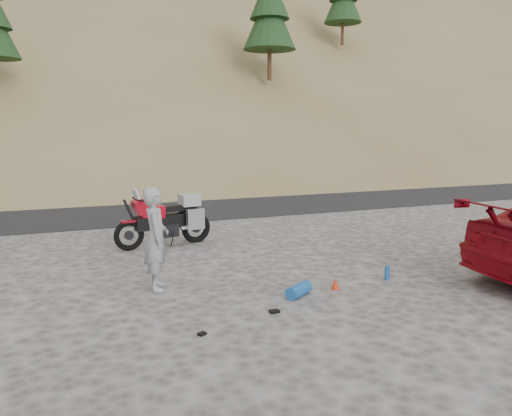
{
  "coord_description": "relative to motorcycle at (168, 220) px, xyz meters",
  "views": [
    {
      "loc": [
        -2.28,
        -8.06,
        2.58
      ],
      "look_at": [
        1.62,
        1.35,
        1.0
      ],
      "focal_mm": 35.0,
      "sensor_mm": 36.0,
      "label": 1
    }
  ],
  "objects": [
    {
      "name": "gear_bottle",
      "position": [
        2.94,
        -4.07,
        -0.46
      ],
      "size": [
        0.1,
        0.1,
        0.24
      ],
      "primitive_type": "cylinder",
      "rotation": [
        0.0,
        0.0,
        0.14
      ],
      "color": "#174B8A",
      "rests_on": "ground"
    },
    {
      "name": "gear_funnel",
      "position": [
        1.83,
        -4.17,
        -0.49
      ],
      "size": [
        0.16,
        0.16,
        0.18
      ],
      "primitive_type": "cone",
      "rotation": [
        0.0,
        0.0,
        -0.13
      ],
      "color": "#B52B0C",
      "rests_on": "ground"
    },
    {
      "name": "road",
      "position": [
        -0.13,
        6.09,
        -0.58
      ],
      "size": [
        120.0,
        7.0,
        0.05
      ],
      "primitive_type": "cube",
      "color": "black",
      "rests_on": "ground"
    },
    {
      "name": "motorcycle",
      "position": [
        0.0,
        0.0,
        0.0
      ],
      "size": [
        2.28,
        0.89,
        1.37
      ],
      "rotation": [
        0.0,
        0.0,
        0.17
      ],
      "color": "black",
      "rests_on": "ground"
    },
    {
      "name": "gear_blue_mat",
      "position": [
        1.1,
        -4.26,
        -0.48
      ],
      "size": [
        0.54,
        0.45,
        0.2
      ],
      "primitive_type": "cylinder",
      "rotation": [
        0.0,
        1.57,
        0.57
      ],
      "color": "#174B8A",
      "rests_on": "ground"
    },
    {
      "name": "man",
      "position": [
        -0.87,
        -3.01,
        -0.58
      ],
      "size": [
        0.52,
        0.68,
        1.69
      ],
      "primitive_type": "imported",
      "rotation": [
        0.0,
        0.0,
        1.38
      ],
      "color": "gray",
      "rests_on": "ground"
    },
    {
      "name": "ground",
      "position": [
        -0.13,
        -2.91,
        -0.58
      ],
      "size": [
        140.0,
        140.0,
        0.0
      ],
      "primitive_type": "plane",
      "color": "#44423F",
      "rests_on": "ground"
    },
    {
      "name": "gear_glove_a",
      "position": [
        0.45,
        -4.76,
        -0.56
      ],
      "size": [
        0.15,
        0.11,
        0.04
      ],
      "primitive_type": "cube",
      "rotation": [
        0.0,
        0.0,
        0.08
      ],
      "color": "black",
      "rests_on": "ground"
    },
    {
      "name": "hillside",
      "position": [
        -0.18,
        37.96,
        10.49
      ],
      "size": [
        120.0,
        73.0,
        46.72
      ],
      "color": "brown",
      "rests_on": "ground"
    },
    {
      "name": "gear_glove_b",
      "position": [
        -0.73,
        -5.12,
        -0.57
      ],
      "size": [
        0.13,
        0.11,
        0.03
      ],
      "primitive_type": "cube",
      "rotation": [
        0.0,
        0.0,
        0.43
      ],
      "color": "black",
      "rests_on": "ground"
    }
  ]
}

